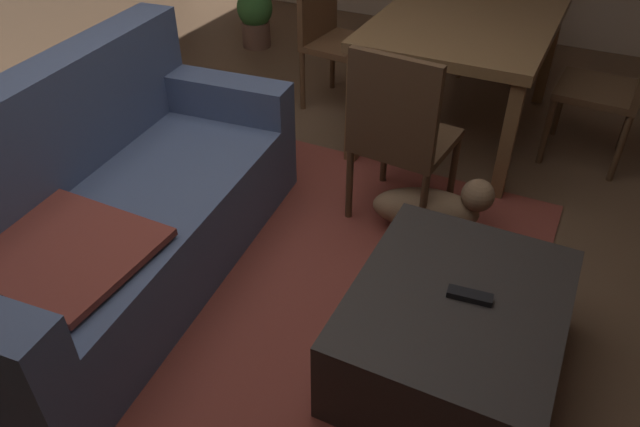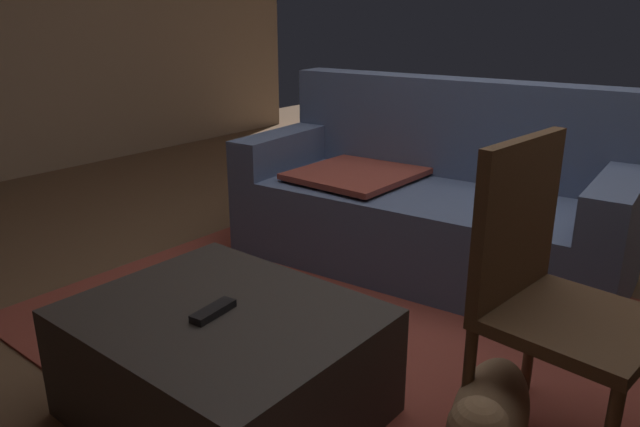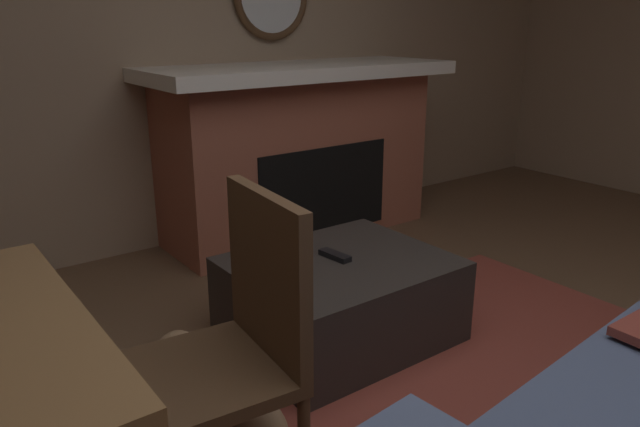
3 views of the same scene
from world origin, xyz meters
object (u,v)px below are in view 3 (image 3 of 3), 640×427
ottoman_coffee_table (340,300)px  dining_chair_west (235,336)px  small_dog (219,400)px  fireplace (298,150)px  tv_remote (335,255)px

ottoman_coffee_table → dining_chair_west: bearing=33.5°
small_dog → fireplace: bearing=-131.9°
dining_chair_west → small_dog: dining_chair_west is taller
dining_chair_west → tv_remote: bearing=-144.7°
fireplace → dining_chair_west: (1.47, 1.81, -0.04)m
tv_remote → dining_chair_west: 0.99m
ottoman_coffee_table → small_dog: ottoman_coffee_table is taller
ottoman_coffee_table → dining_chair_west: 1.02m
fireplace → ottoman_coffee_table: size_ratio=2.19×
dining_chair_west → small_dog: 0.41m
ottoman_coffee_table → tv_remote: (0.00, -0.03, 0.20)m
ottoman_coffee_table → tv_remote: bearing=-84.8°
ottoman_coffee_table → fireplace: bearing=-117.6°
fireplace → dining_chair_west: 2.34m
tv_remote → small_dog: (0.76, 0.35, -0.22)m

